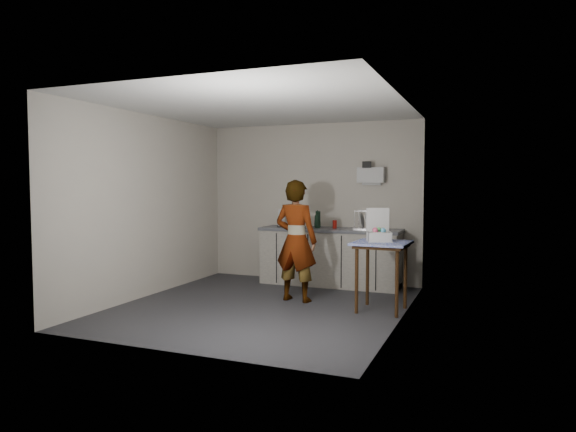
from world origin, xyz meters
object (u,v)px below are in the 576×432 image
at_px(standing_man, 296,241).
at_px(soda_can, 335,224).
at_px(kitchen_counter, 330,258).
at_px(dish_rack, 368,225).
at_px(bakery_box, 379,234).
at_px(soap_bottle, 318,219).
at_px(side_table, 382,251).
at_px(dark_bottle, 318,220).
at_px(paper_towel, 282,218).

xyz_separation_m(standing_man, soda_can, (0.18, 1.25, 0.14)).
relative_size(kitchen_counter, dish_rack, 5.33).
height_order(standing_man, bakery_box, standing_man).
distance_m(soap_bottle, dish_rack, 0.81).
bearing_deg(side_table, standing_man, 176.51).
bearing_deg(kitchen_counter, bakery_box, -51.05).
distance_m(soap_bottle, bakery_box, 1.79).
distance_m(standing_man, dark_bottle, 1.23).
relative_size(standing_man, bakery_box, 4.00).
distance_m(kitchen_counter, soap_bottle, 0.66).
bearing_deg(soap_bottle, soda_can, 6.98).
bearing_deg(soap_bottle, standing_man, -85.33).
bearing_deg(dark_bottle, soda_can, 9.13).
distance_m(kitchen_counter, side_table, 1.78).
relative_size(kitchen_counter, side_table, 2.54).
bearing_deg(soap_bottle, side_table, -45.84).
height_order(dark_bottle, dish_rack, dish_rack).
height_order(kitchen_counter, standing_man, standing_man).
bearing_deg(dark_bottle, kitchen_counter, 6.15).
height_order(dark_bottle, bakery_box, bakery_box).
height_order(soap_bottle, dark_bottle, soap_bottle).
bearing_deg(bakery_box, dark_bottle, 115.70).
distance_m(soap_bottle, dark_bottle, 0.01).
distance_m(standing_man, paper_towel, 1.38).
distance_m(soda_can, dish_rack, 0.53).
relative_size(soap_bottle, dish_rack, 0.67).
bearing_deg(standing_man, paper_towel, -53.77).
distance_m(soap_bottle, paper_towel, 0.60).
height_order(kitchen_counter, dark_bottle, dark_bottle).
bearing_deg(side_table, soda_can, 129.18).
distance_m(side_table, soap_bottle, 1.89).
distance_m(paper_towel, dish_rack, 1.41).
bearing_deg(dish_rack, paper_towel, -175.81).
bearing_deg(paper_towel, side_table, -34.21).
bearing_deg(bakery_box, kitchen_counter, 110.37).
distance_m(side_table, dark_bottle, 1.88).
height_order(soda_can, paper_towel, paper_towel).
bearing_deg(soda_can, paper_towel, -174.49).
height_order(kitchen_counter, soda_can, soda_can).
relative_size(soda_can, bakery_box, 0.30).
distance_m(standing_man, dish_rack, 1.46).
bearing_deg(kitchen_counter, dish_rack, 3.82).
relative_size(kitchen_counter, bakery_box, 5.38).
relative_size(side_table, standing_man, 0.53).
bearing_deg(dish_rack, standing_man, -119.06).
bearing_deg(dark_bottle, soap_bottle, 138.29).
xyz_separation_m(kitchen_counter, dark_bottle, (-0.20, -0.02, 0.62)).
relative_size(standing_man, soap_bottle, 5.95).
bearing_deg(kitchen_counter, standing_man, -94.90).
height_order(side_table, paper_towel, paper_towel).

